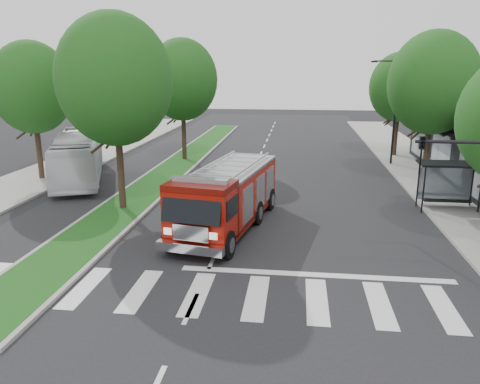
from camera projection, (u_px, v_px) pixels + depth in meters
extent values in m
plane|color=black|center=(213.00, 259.00, 18.70)|extent=(140.00, 140.00, 0.00)
cube|color=gray|center=(459.00, 200.00, 26.79)|extent=(5.00, 80.00, 0.15)
cube|color=gray|center=(18.00, 186.00, 29.99)|extent=(5.00, 80.00, 0.15)
cube|color=gray|center=(179.00, 164.00, 36.65)|extent=(3.00, 50.00, 0.14)
cube|color=#144614|center=(179.00, 163.00, 36.63)|extent=(2.60, 49.50, 0.02)
cylinder|color=black|center=(424.00, 190.00, 24.31)|extent=(0.08, 0.08, 2.50)
cylinder|color=black|center=(480.00, 192.00, 23.98)|extent=(0.08, 0.08, 2.50)
cylinder|color=black|center=(418.00, 185.00, 25.46)|extent=(0.08, 0.08, 2.50)
cylinder|color=black|center=(472.00, 186.00, 25.13)|extent=(0.08, 0.08, 2.50)
cube|color=black|center=(451.00, 164.00, 24.39)|extent=(3.20, 1.60, 0.12)
cube|color=#8C99A5|center=(444.00, 184.00, 25.38)|extent=(2.80, 0.04, 1.80)
cube|color=black|center=(447.00, 201.00, 24.90)|extent=(2.40, 0.40, 0.08)
cylinder|color=black|center=(426.00, 151.00, 30.19)|extent=(0.36, 0.36, 4.40)
ellipsoid|color=#16380F|center=(433.00, 83.00, 29.09)|extent=(5.60, 5.60, 6.44)
cylinder|color=black|center=(396.00, 134.00, 39.84)|extent=(0.36, 0.36, 3.96)
ellipsoid|color=#16380F|center=(400.00, 87.00, 38.85)|extent=(5.00, 5.00, 5.75)
cylinder|color=black|center=(121.00, 168.00, 24.57)|extent=(0.36, 0.36, 4.62)
ellipsoid|color=#16380F|center=(115.00, 80.00, 23.41)|extent=(5.80, 5.80, 6.67)
cylinder|color=black|center=(184.00, 134.00, 38.02)|extent=(0.36, 0.36, 4.40)
ellipsoid|color=#16380F|center=(182.00, 80.00, 36.92)|extent=(5.60, 5.60, 6.44)
cylinder|color=black|center=(39.00, 150.00, 31.33)|extent=(0.36, 0.36, 4.18)
ellipsoid|color=#16380F|center=(32.00, 87.00, 30.28)|extent=(5.20, 5.20, 5.98)
imported|color=black|center=(421.00, 155.00, 13.26)|extent=(0.18, 0.22, 1.10)
cylinder|color=black|center=(395.00, 114.00, 35.60)|extent=(0.16, 0.16, 8.00)
cylinder|color=black|center=(387.00, 61.00, 34.71)|extent=(1.80, 0.10, 0.10)
cube|color=black|center=(374.00, 62.00, 34.83)|extent=(0.45, 0.20, 0.12)
cube|color=#5B0A04|center=(227.00, 217.00, 22.30)|extent=(4.19, 9.22, 0.26)
cube|color=maroon|center=(233.00, 190.00, 22.79)|extent=(3.81, 7.14, 2.12)
cube|color=maroon|center=(201.00, 214.00, 18.98)|extent=(2.94, 2.35, 2.22)
cube|color=#B2B2B7|center=(233.00, 168.00, 22.51)|extent=(3.81, 7.14, 0.13)
cylinder|color=#B2B2B7|center=(214.00, 162.00, 22.73)|extent=(1.24, 6.27, 0.11)
cylinder|color=#B2B2B7|center=(252.00, 165.00, 22.18)|extent=(1.24, 6.27, 0.11)
cube|color=silver|center=(190.00, 248.00, 18.12)|extent=(2.77, 0.86, 0.37)
cube|color=#8C99A5|center=(200.00, 180.00, 18.62)|extent=(2.36, 0.78, 0.19)
cylinder|color=black|center=(171.00, 238.00, 19.32)|extent=(0.57, 1.21, 1.16)
cylinder|color=black|center=(227.00, 245.00, 18.61)|extent=(0.57, 1.21, 1.16)
cylinder|color=black|center=(210.00, 209.00, 23.41)|extent=(0.57, 1.21, 1.16)
cylinder|color=black|center=(257.00, 213.00, 22.71)|extent=(0.57, 1.21, 1.16)
cylinder|color=black|center=(226.00, 196.00, 25.76)|extent=(0.57, 1.21, 1.16)
cylinder|color=black|center=(269.00, 199.00, 25.06)|extent=(0.57, 1.21, 1.16)
imported|color=silver|center=(79.00, 156.00, 31.74)|extent=(6.69, 11.64, 3.19)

